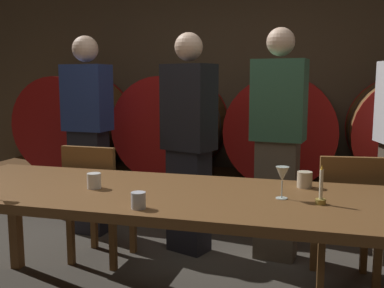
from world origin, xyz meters
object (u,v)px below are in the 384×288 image
at_px(wine_glass_right, 282,175).
at_px(chair_right, 348,215).
at_px(dining_table, 190,204).
at_px(wine_barrel_far_left, 76,123).
at_px(guest_far_left, 88,134).
at_px(chair_left, 97,198).
at_px(wine_barrel_center_right, 282,129).
at_px(wine_barrel_center_left, 173,126).
at_px(guest_center_left, 189,142).
at_px(guest_center_right, 278,143).
at_px(cup_left, 94,181).
at_px(cup_right, 305,180).
at_px(cup_center, 138,200).
at_px(candle_center, 321,193).

bearing_deg(wine_glass_right, chair_right, 60.79).
bearing_deg(dining_table, wine_barrel_far_left, 131.93).
bearing_deg(guest_far_left, chair_left, 126.83).
bearing_deg(wine_barrel_center_right, chair_right, -69.60).
xyz_separation_m(wine_barrel_center_left, guest_center_left, (0.46, -1.04, -0.01)).
bearing_deg(wine_glass_right, wine_barrel_far_left, 138.62).
distance_m(chair_right, wine_glass_right, 0.86).
height_order(guest_center_right, cup_left, guest_center_right).
height_order(chair_right, guest_center_left, guest_center_left).
relative_size(wine_barrel_far_left, dining_table, 0.34).
height_order(wine_barrel_center_right, guest_center_right, guest_center_right).
height_order(wine_barrel_far_left, wine_glass_right, wine_barrel_far_left).
height_order(chair_left, cup_right, chair_left).
bearing_deg(chair_right, cup_right, 48.52).
distance_m(wine_barrel_center_right, cup_center, 2.47).
bearing_deg(wine_barrel_center_right, dining_table, -99.15).
bearing_deg(cup_center, chair_right, 45.49).
distance_m(guest_center_right, cup_left, 1.44).
xyz_separation_m(wine_barrel_far_left, guest_center_left, (1.57, -1.04, -0.01)).
height_order(wine_barrel_far_left, chair_left, wine_barrel_far_left).
distance_m(chair_left, cup_right, 1.54).
relative_size(guest_center_left, cup_center, 21.74).
height_order(wine_barrel_far_left, guest_center_right, guest_center_right).
height_order(wine_barrel_far_left, cup_left, wine_barrel_far_left).
xyz_separation_m(chair_left, guest_far_left, (-0.37, 0.58, 0.39)).
xyz_separation_m(wine_barrel_center_right, guest_center_right, (0.04, -1.01, -0.00)).
bearing_deg(guest_center_left, wine_barrel_center_left, -45.62).
height_order(chair_right, candle_center, candle_center).
xyz_separation_m(wine_barrel_center_left, chair_left, (-0.13, -1.44, -0.39)).
relative_size(wine_barrel_center_left, guest_center_right, 0.58).
xyz_separation_m(chair_right, cup_left, (-1.40, -0.72, 0.30)).
bearing_deg(dining_table, wine_glass_right, 1.64).
distance_m(dining_table, cup_left, 0.55).
bearing_deg(candle_center, dining_table, 176.84).
height_order(wine_barrel_center_left, cup_center, wine_barrel_center_left).
distance_m(guest_far_left, guest_center_right, 1.63).
bearing_deg(cup_right, wine_barrel_center_left, 126.79).
height_order(chair_left, guest_far_left, guest_far_left).
distance_m(guest_center_left, cup_left, 1.10).
bearing_deg(cup_left, chair_right, 27.39).
bearing_deg(guest_center_left, dining_table, 126.83).
bearing_deg(guest_center_left, wine_glass_right, 147.94).
bearing_deg(wine_barrel_far_left, wine_glass_right, -41.38).
relative_size(dining_table, cup_center, 38.06).
height_order(chair_right, guest_center_right, guest_center_right).
height_order(guest_far_left, cup_left, guest_far_left).
height_order(wine_barrel_center_left, chair_right, wine_barrel_center_left).
height_order(chair_left, candle_center, candle_center).
bearing_deg(guest_center_left, guest_far_left, 9.87).
relative_size(guest_center_right, cup_left, 20.16).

